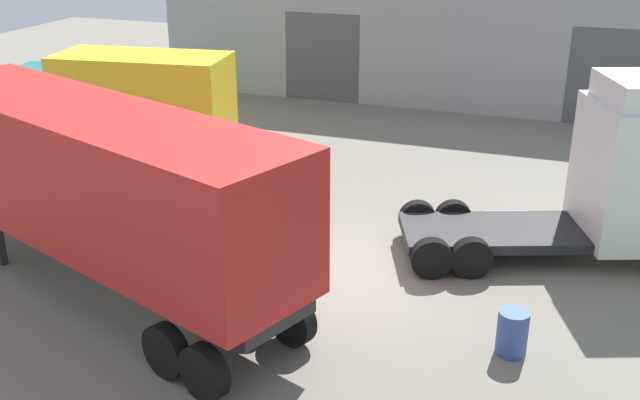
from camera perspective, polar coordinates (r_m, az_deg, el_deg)
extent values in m
plane|color=slate|center=(17.51, 2.12, -4.93)|extent=(60.00, 60.00, 0.00)
cube|color=#93999E|center=(33.91, 11.87, 12.49)|extent=(25.54, 8.54, 5.07)
cube|color=#4C5156|center=(31.29, 0.17, 10.79)|extent=(3.20, 0.08, 3.60)
cube|color=#4C5156|center=(29.58, 21.40, 8.61)|extent=(3.20, 0.08, 3.60)
cube|color=silver|center=(18.70, 23.17, 1.99)|extent=(3.13, 3.19, 3.24)
cube|color=#232326|center=(18.16, 12.93, -2.42)|extent=(4.62, 3.36, 0.24)
cylinder|color=#B2B2B7|center=(19.26, 13.94, -1.61)|extent=(1.23, 0.91, 0.56)
cylinder|color=black|center=(20.43, 22.85, -1.22)|extent=(0.98, 0.61, 0.94)
cylinder|color=black|center=(19.04, 10.12, -1.41)|extent=(0.98, 0.61, 0.94)
cylinder|color=black|center=(17.09, 11.47, -4.36)|extent=(0.98, 0.61, 0.94)
cylinder|color=black|center=(18.89, 7.44, -1.44)|extent=(0.98, 0.61, 0.94)
cylinder|color=black|center=(16.92, 8.48, -4.42)|extent=(0.98, 0.61, 0.94)
cube|color=red|center=(15.89, -16.80, 1.88)|extent=(10.59, 5.99, 2.74)
cube|color=#232326|center=(16.44, -16.24, -2.99)|extent=(10.33, 5.29, 0.24)
cube|color=#232326|center=(18.78, -23.19, -3.00)|extent=(0.21, 0.21, 1.11)
cube|color=#232326|center=(19.45, -19.07, -1.54)|extent=(0.21, 0.21, 1.11)
cylinder|color=black|center=(13.76, -11.62, -11.18)|extent=(1.06, 0.64, 1.02)
cylinder|color=black|center=(14.97, -5.01, -7.81)|extent=(1.06, 0.64, 1.02)
cylinder|color=black|center=(13.10, -8.81, -12.84)|extent=(1.06, 0.64, 1.02)
cylinder|color=black|center=(14.37, -2.15, -9.13)|extent=(1.06, 0.64, 1.02)
cube|color=#197075|center=(26.77, -20.45, 6.99)|extent=(2.21, 2.64, 2.20)
cube|color=black|center=(27.18, -22.23, 7.82)|extent=(0.36, 2.01, 0.88)
cube|color=yellow|center=(24.92, -13.27, 7.81)|extent=(5.76, 3.13, 2.59)
cylinder|color=black|center=(26.46, -22.12, 4.09)|extent=(1.02, 0.43, 0.99)
cylinder|color=black|center=(28.14, -19.84, 5.43)|extent=(1.02, 0.43, 0.99)
cylinder|color=black|center=(23.97, -11.49, 3.54)|extent=(1.02, 0.43, 0.99)
cylinder|color=black|center=(25.82, -9.71, 5.01)|extent=(1.02, 0.43, 0.99)
cylinder|color=black|center=(23.61, -9.25, 3.40)|extent=(1.02, 0.43, 0.99)
cylinder|color=black|center=(25.48, -7.60, 4.90)|extent=(1.02, 0.43, 0.99)
cylinder|color=#33519E|center=(14.57, 14.44, -9.75)|extent=(0.58, 0.58, 0.88)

